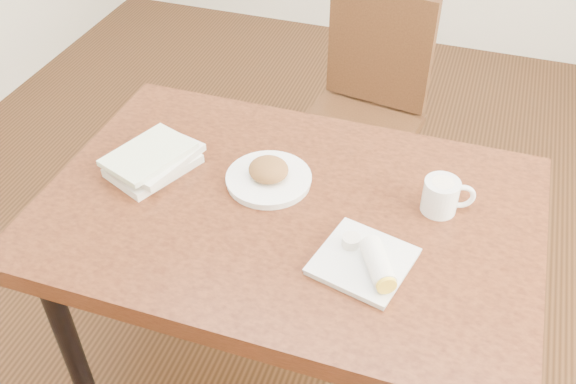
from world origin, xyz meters
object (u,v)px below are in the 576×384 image
(plate_scone, at_px, (269,176))
(table, at_px, (288,228))
(coffee_mug, at_px, (442,195))
(plate_burrito, at_px, (367,262))
(chair_far, at_px, (365,104))
(book_stack, at_px, (154,160))

(plate_scone, bearing_deg, table, -43.43)
(coffee_mug, bearing_deg, plate_burrito, -116.79)
(chair_far, bearing_deg, book_stack, -117.19)
(coffee_mug, xyz_separation_m, plate_burrito, (-0.13, -0.26, -0.03))
(table, distance_m, plate_scone, 0.15)
(table, bearing_deg, plate_burrito, -30.71)
(table, relative_size, book_stack, 4.62)
(chair_far, bearing_deg, table, -91.28)
(chair_far, height_order, book_stack, chair_far)
(table, relative_size, chair_far, 1.36)
(plate_scone, bearing_deg, book_stack, -171.73)
(chair_far, xyz_separation_m, coffee_mug, (0.36, -0.74, 0.25))
(plate_burrito, bearing_deg, chair_far, 102.79)
(chair_far, bearing_deg, coffee_mug, -64.07)
(plate_scone, relative_size, plate_burrito, 0.93)
(coffee_mug, bearing_deg, book_stack, -173.79)
(table, height_order, plate_scone, plate_scone)
(plate_burrito, height_order, book_stack, plate_burrito)
(plate_scone, distance_m, book_stack, 0.33)
(table, distance_m, coffee_mug, 0.42)
(table, xyz_separation_m, book_stack, (-0.40, 0.03, 0.11))
(chair_far, distance_m, coffee_mug, 0.86)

